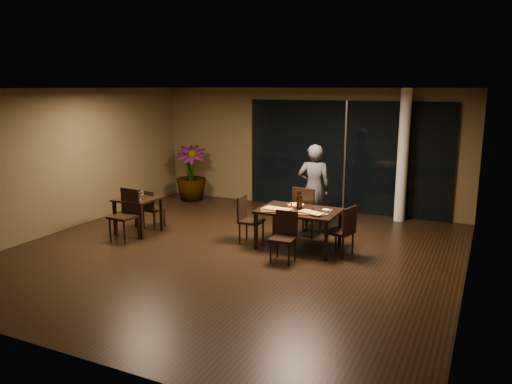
% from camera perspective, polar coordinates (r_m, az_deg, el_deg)
% --- Properties ---
extents(ground, '(8.00, 8.00, 0.00)m').
position_cam_1_polar(ground, '(9.37, -2.69, -6.92)').
color(ground, black).
rests_on(ground, ground).
extents(wall_back, '(8.00, 0.10, 3.00)m').
position_cam_1_polar(wall_back, '(12.67, 5.94, 4.99)').
color(wall_back, '#4D4129').
rests_on(wall_back, ground).
extents(wall_front, '(8.00, 0.10, 3.00)m').
position_cam_1_polar(wall_front, '(5.85, -21.95, -4.21)').
color(wall_front, '#4D4129').
rests_on(wall_front, ground).
extents(wall_left, '(0.10, 8.00, 3.00)m').
position_cam_1_polar(wall_left, '(11.46, -20.96, 3.51)').
color(wall_left, '#4D4129').
rests_on(wall_left, ground).
extents(wall_right, '(0.10, 8.00, 3.00)m').
position_cam_1_polar(wall_right, '(7.96, 23.86, -0.20)').
color(wall_right, '#4D4129').
rests_on(wall_right, ground).
extents(ceiling, '(8.00, 8.00, 0.04)m').
position_cam_1_polar(ceiling, '(8.86, -2.89, 11.87)').
color(ceiling, silver).
rests_on(ceiling, wall_back).
extents(window_panel, '(5.00, 0.06, 2.70)m').
position_cam_1_polar(window_panel, '(12.31, 10.18, 3.95)').
color(window_panel, black).
rests_on(window_panel, ground).
extents(column, '(0.24, 0.24, 3.00)m').
position_cam_1_polar(column, '(11.70, 16.43, 3.97)').
color(column, white).
rests_on(column, ground).
extents(main_table, '(1.50, 1.00, 0.75)m').
position_cam_1_polar(main_table, '(9.48, 4.91, -2.47)').
color(main_table, black).
rests_on(main_table, ground).
extents(side_table, '(0.80, 0.80, 0.75)m').
position_cam_1_polar(side_table, '(10.73, -13.33, -1.32)').
color(side_table, black).
rests_on(side_table, ground).
extents(chair_main_far, '(0.53, 0.53, 1.04)m').
position_cam_1_polar(chair_main_far, '(10.21, 5.71, -1.96)').
color(chair_main_far, black).
rests_on(chair_main_far, ground).
extents(chair_main_near, '(0.43, 0.43, 0.89)m').
position_cam_1_polar(chair_main_near, '(8.82, 3.29, -4.77)').
color(chair_main_near, black).
rests_on(chair_main_near, ground).
extents(chair_main_left, '(0.46, 0.46, 0.93)m').
position_cam_1_polar(chair_main_left, '(9.81, -0.98, -2.86)').
color(chair_main_left, black).
rests_on(chair_main_left, ground).
extents(chair_main_right, '(0.52, 0.52, 0.93)m').
position_cam_1_polar(chair_main_right, '(9.17, 10.01, -4.13)').
color(chair_main_right, black).
rests_on(chair_main_right, ground).
extents(chair_side_far, '(0.45, 0.45, 0.84)m').
position_cam_1_polar(chair_side_far, '(11.07, -11.89, -1.66)').
color(chair_side_far, black).
rests_on(chair_side_far, ground).
extents(chair_side_near, '(0.50, 0.50, 1.02)m').
position_cam_1_polar(chair_side_near, '(10.35, -14.57, -2.18)').
color(chair_side_near, black).
rests_on(chair_side_near, ground).
extents(diner, '(0.71, 0.56, 1.87)m').
position_cam_1_polar(diner, '(10.54, 6.63, 0.41)').
color(diner, '#2A2D2F').
rests_on(diner, ground).
extents(potted_plant, '(1.07, 1.07, 1.47)m').
position_cam_1_polar(potted_plant, '(13.55, -7.45, 2.14)').
color(potted_plant, '#24501A').
rests_on(potted_plant, ground).
extents(pizza_board_left, '(0.70, 0.57, 0.01)m').
position_cam_1_polar(pizza_board_left, '(9.39, 2.42, -2.07)').
color(pizza_board_left, '#422D15').
rests_on(pizza_board_left, main_table).
extents(pizza_board_right, '(0.53, 0.34, 0.01)m').
position_cam_1_polar(pizza_board_right, '(9.17, 6.36, -2.48)').
color(pizza_board_right, '#4C2818').
rests_on(pizza_board_right, main_table).
extents(oblong_pizza_left, '(0.54, 0.30, 0.02)m').
position_cam_1_polar(oblong_pizza_left, '(9.38, 2.42, -1.97)').
color(oblong_pizza_left, maroon).
rests_on(oblong_pizza_left, pizza_board_left).
extents(oblong_pizza_right, '(0.49, 0.34, 0.02)m').
position_cam_1_polar(oblong_pizza_right, '(9.16, 6.36, -2.38)').
color(oblong_pizza_right, maroon).
rests_on(oblong_pizza_right, pizza_board_right).
extents(round_pizza, '(0.31, 0.31, 0.01)m').
position_cam_1_polar(round_pizza, '(9.82, 4.56, -1.46)').
color(round_pizza, '#B41C14').
rests_on(round_pizza, main_table).
extents(bottle_a, '(0.07, 0.07, 0.33)m').
position_cam_1_polar(bottle_a, '(9.50, 4.85, -0.96)').
color(bottle_a, black).
rests_on(bottle_a, main_table).
extents(bottle_b, '(0.07, 0.07, 0.30)m').
position_cam_1_polar(bottle_b, '(9.42, 5.11, -1.15)').
color(bottle_b, black).
rests_on(bottle_b, main_table).
extents(bottle_c, '(0.07, 0.07, 0.33)m').
position_cam_1_polar(bottle_c, '(9.55, 5.06, -0.88)').
color(bottle_c, black).
rests_on(bottle_c, main_table).
extents(tumbler_left, '(0.08, 0.08, 0.09)m').
position_cam_1_polar(tumbler_left, '(9.58, 3.91, -1.57)').
color(tumbler_left, white).
rests_on(tumbler_left, main_table).
extents(tumbler_right, '(0.08, 0.08, 0.09)m').
position_cam_1_polar(tumbler_right, '(9.45, 6.40, -1.80)').
color(tumbler_right, white).
rests_on(tumbler_right, main_table).
extents(napkin_near, '(0.20, 0.14, 0.01)m').
position_cam_1_polar(napkin_near, '(9.18, 7.68, -2.49)').
color(napkin_near, white).
rests_on(napkin_near, main_table).
extents(napkin_far, '(0.20, 0.14, 0.01)m').
position_cam_1_polar(napkin_far, '(9.48, 8.15, -2.04)').
color(napkin_far, white).
rests_on(napkin_far, main_table).
extents(wine_glass_a, '(0.08, 0.08, 0.17)m').
position_cam_1_polar(wine_glass_a, '(10.83, -13.43, -0.06)').
color(wine_glass_a, white).
rests_on(wine_glass_a, side_table).
extents(wine_glass_b, '(0.08, 0.08, 0.18)m').
position_cam_1_polar(wine_glass_b, '(10.51, -12.89, -0.38)').
color(wine_glass_b, white).
rests_on(wine_glass_b, side_table).
extents(side_napkin, '(0.19, 0.14, 0.01)m').
position_cam_1_polar(side_napkin, '(10.51, -13.56, -0.86)').
color(side_napkin, silver).
rests_on(side_napkin, side_table).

